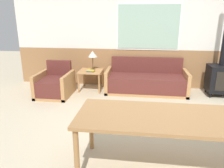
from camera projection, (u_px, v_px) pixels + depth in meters
ground_plane at (153, 137)px, 3.43m from camera, size 16.00×16.00×0.00m
wall_back at (151, 35)px, 5.52m from camera, size 7.20×0.09×2.70m
couch at (146, 82)px, 5.41m from camera, size 1.97×0.81×0.82m
armchair at (55, 85)px, 5.17m from camera, size 0.77×0.84×0.78m
side_table at (91, 73)px, 5.51m from camera, size 0.58×0.58×0.51m
table_lamp at (93, 55)px, 5.46m from camera, size 0.23×0.23×0.48m
book_stack at (90, 71)px, 5.39m from camera, size 0.22×0.17×0.04m
dining_table at (168, 121)px, 2.48m from camera, size 2.09×0.83×0.73m
wood_stove at (221, 74)px, 5.09m from camera, size 0.57×0.51×2.35m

